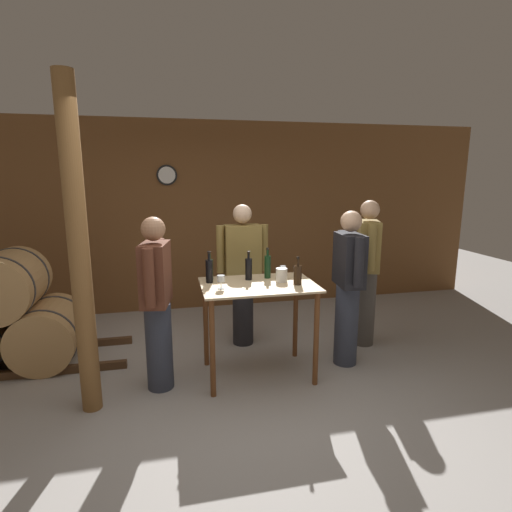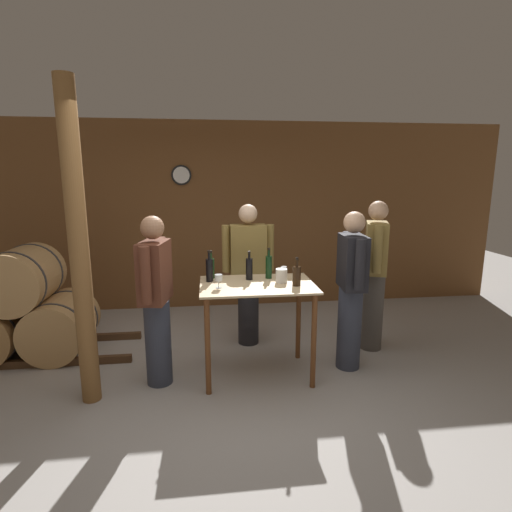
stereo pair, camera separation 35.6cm
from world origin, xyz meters
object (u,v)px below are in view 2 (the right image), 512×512
wooden_post (79,249)px  wine_glass_near_center (284,270)px  wine_bottle_far_left (209,269)px  wine_glass_near_left (219,278)px  person_host (375,273)px  wine_bottle_center (249,268)px  person_visitor_near_door (248,272)px  person_visitor_with_scarf (156,298)px  person_visitor_bearded (351,288)px  wine_bottle_left (211,268)px  wine_bottle_far_right (297,275)px  ice_bucket (281,276)px  wine_bottle_right (269,266)px

wooden_post → wine_glass_near_center: size_ratio=20.47×
wine_bottle_far_left → wine_glass_near_left: wine_bottle_far_left is taller
wine_glass_near_left → person_host: person_host is taller
wine_bottle_center → person_visitor_near_door: 0.63m
person_visitor_with_scarf → person_visitor_bearded: person_visitor_bearded is taller
wine_bottle_left → person_visitor_bearded: size_ratio=0.17×
wine_bottle_far_right → person_visitor_with_scarf: (-1.30, 0.06, -0.19)m
wine_bottle_center → person_visitor_with_scarf: bearing=-166.2°
wooden_post → ice_bucket: bearing=9.9°
wine_bottle_center → person_host: (1.43, 0.29, -0.16)m
wine_glass_near_left → wine_bottle_right: bearing=30.1°
wine_bottle_far_left → person_visitor_with_scarf: person_visitor_with_scarf is taller
wine_bottle_far_right → person_visitor_with_scarf: person_visitor_with_scarf is taller
wine_glass_near_center → wine_glass_near_left: bearing=-160.8°
wooden_post → wine_bottle_far_right: 1.90m
wine_bottle_center → wine_glass_near_center: 0.34m
wine_bottle_left → person_visitor_with_scarf: person_visitor_with_scarf is taller
wine_bottle_left → wine_bottle_right: 0.58m
wine_bottle_left → person_host: bearing=6.0°
wine_bottle_right → wine_bottle_far_right: 0.37m
wine_bottle_center → person_visitor_near_door: size_ratio=0.18×
wooden_post → wine_bottle_right: wooden_post is taller
ice_bucket → person_host: 1.21m
wine_bottle_far_left → wine_bottle_center: bearing=3.8°
wine_bottle_far_right → wine_glass_near_center: (-0.08, 0.23, -0.01)m
wooden_post → person_visitor_bearded: size_ratio=1.68×
wine_glass_near_center → person_visitor_near_door: size_ratio=0.08×
wooden_post → wine_bottle_center: 1.54m
wine_bottle_far_left → ice_bucket: (0.69, -0.11, -0.05)m
wine_bottle_far_right → person_host: size_ratio=0.16×
ice_bucket → wine_bottle_far_left: bearing=170.7°
wine_bottle_right → wine_glass_near_center: wine_bottle_right is taller
wine_bottle_far_right → wine_bottle_far_left: bearing=162.9°
wine_bottle_right → wine_bottle_left: bearing=172.7°
wine_bottle_far_right → wooden_post: bearing=-174.8°
wooden_post → wine_glass_near_left: bearing=8.7°
wine_glass_near_center → ice_bucket: size_ratio=1.00×
wooden_post → person_host: 3.00m
wine_bottle_left → wine_bottle_right: size_ratio=0.91×
wine_bottle_far_right → wine_glass_near_left: bearing=179.6°
ice_bucket → person_visitor_near_door: (-0.25, 0.74, -0.14)m
person_host → wine_glass_near_left: bearing=-162.2°
wooden_post → wine_glass_near_left: 1.20m
person_host → person_visitor_with_scarf: (-2.31, -0.51, -0.05)m
wooden_post → wine_bottle_left: size_ratio=9.64×
person_visitor_bearded → person_visitor_near_door: size_ratio=0.98×
wine_bottle_right → person_host: 1.27m
wine_glass_near_left → person_visitor_near_door: bearing=67.5°
wine_bottle_far_right → wine_bottle_center: bearing=146.7°
wine_bottle_far_left → person_visitor_near_door: 0.79m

